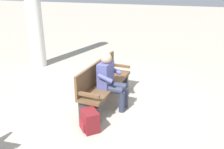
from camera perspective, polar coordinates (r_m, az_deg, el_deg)
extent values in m
plane|color=#A89E8E|center=(5.54, -1.28, -6.32)|extent=(40.00, 40.00, 0.00)
cube|color=brown|center=(5.35, -1.32, -2.34)|extent=(1.84, 0.66, 0.06)
cube|color=brown|center=(5.34, -3.45, 0.52)|extent=(1.80, 0.23, 0.45)
cube|color=brown|center=(6.03, 1.90, 1.98)|extent=(0.11, 0.48, 0.06)
cube|color=brown|center=(4.60, -5.58, -4.59)|extent=(0.11, 0.48, 0.06)
cube|color=#2D2D33|center=(6.12, 1.69, -1.47)|extent=(0.12, 0.44, 0.39)
cube|color=#2D2D33|center=(4.81, -5.14, -8.36)|extent=(0.12, 0.44, 0.39)
cube|color=#474C84|center=(5.10, -1.47, -0.05)|extent=(0.42, 0.26, 0.52)
sphere|color=tan|center=(4.97, -1.30, 3.77)|extent=(0.22, 0.22, 0.22)
cylinder|color=#282D42|center=(5.21, 1.11, -2.51)|extent=(0.19, 0.43, 0.15)
cylinder|color=#282D42|center=(5.04, 0.29, -3.36)|extent=(0.19, 0.43, 0.15)
cylinder|color=#282D42|center=(5.25, 3.02, -5.22)|extent=(0.13, 0.13, 0.45)
cylinder|color=#282D42|center=(5.08, 2.27, -6.16)|extent=(0.13, 0.13, 0.45)
cylinder|color=#474C84|center=(5.26, 0.57, 0.95)|extent=(0.12, 0.32, 0.18)
cylinder|color=#474C84|center=(4.85, -1.53, -0.89)|extent=(0.12, 0.32, 0.18)
cube|color=maroon|center=(4.55, -5.03, -10.38)|extent=(0.43, 0.42, 0.38)
cube|color=maroon|center=(4.54, -6.78, -11.37)|extent=(0.21, 0.19, 0.17)
cylinder|color=silver|center=(7.69, -17.60, 15.34)|extent=(0.45, 0.45, 3.77)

